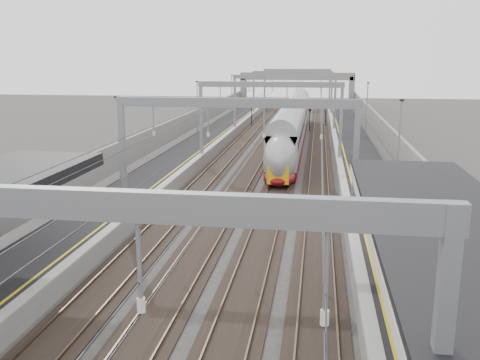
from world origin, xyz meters
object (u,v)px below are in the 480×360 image
(train, at_px, (293,128))
(bench, at_px, (411,284))
(signal_green, at_px, (252,110))
(overbridge, at_px, (297,81))

(train, distance_m, bench, 41.51)
(train, bearing_deg, bench, -81.17)
(bench, xyz_separation_m, signal_green, (-13.07, 57.46, 0.89))
(bench, bearing_deg, signal_green, 102.82)
(overbridge, distance_m, train, 45.99)
(train, height_order, bench, train)
(overbridge, xyz_separation_m, bench, (7.87, -86.86, -3.78))
(train, bearing_deg, overbridge, 91.87)
(overbridge, height_order, train, overbridge)
(train, distance_m, signal_green, 17.76)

